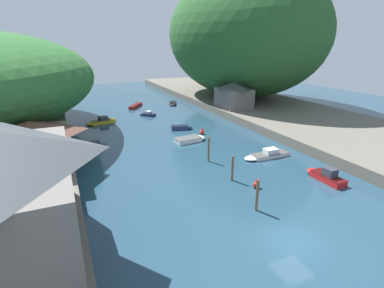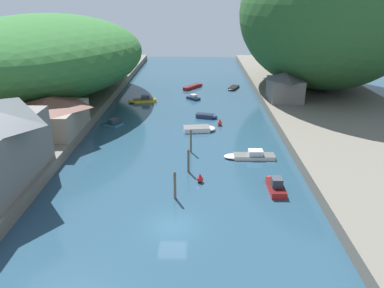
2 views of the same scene
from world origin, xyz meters
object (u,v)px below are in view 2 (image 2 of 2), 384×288
object	(u,v)px
boat_far_upstream	(233,88)
channel_buoy_near	(220,123)
right_bank_cottage	(285,86)
boat_moored_right	(112,123)
boat_red_skiff	(142,100)
boat_yellow_tender	(194,86)
boat_cabin_cruiser	(192,97)
boat_small_dinghy	(275,185)
person_by_boathouse	(68,131)
boat_mid_channel	(201,129)
channel_buoy_far	(200,179)
boathouse_shed	(50,114)
boat_navy_launch	(207,116)
boat_open_rowboat	(249,156)
person_on_quay	(20,168)

from	to	relation	value
boat_far_upstream	channel_buoy_near	world-z (taller)	channel_buoy_near
right_bank_cottage	boat_moored_right	size ratio (longest dim) A/B	1.86
boat_red_skiff	boat_yellow_tender	distance (m)	15.22
boat_far_upstream	boat_moored_right	world-z (taller)	boat_moored_right
right_bank_cottage	boat_cabin_cruiser	world-z (taller)	right_bank_cottage
boat_small_dinghy	person_by_boathouse	bearing A→B (deg)	155.91
person_by_boathouse	boat_red_skiff	bearing A→B (deg)	-18.48
boat_mid_channel	channel_buoy_far	xyz separation A→B (m)	(-0.11, -16.24, 0.08)
boathouse_shed	boat_far_upstream	world-z (taller)	boathouse_shed
boathouse_shed	boat_navy_launch	size ratio (longest dim) A/B	2.88
channel_buoy_near	person_by_boathouse	xyz separation A→B (m)	(-20.00, -9.36, 1.93)
boat_navy_launch	boat_small_dinghy	distance (m)	24.65
boathouse_shed	boat_open_rowboat	size ratio (longest dim) A/B	1.73
boat_navy_launch	boat_far_upstream	xyz separation A→B (m)	(5.87, 20.21, -0.11)
boat_yellow_tender	boat_mid_channel	xyz separation A→B (m)	(1.25, -27.47, 0.00)
boat_small_dinghy	boat_open_rowboat	distance (m)	7.95
boat_navy_launch	boat_red_skiff	distance (m)	15.25
boat_small_dinghy	channel_buoy_near	world-z (taller)	boat_small_dinghy
channel_buoy_near	boat_open_rowboat	bearing A→B (deg)	-76.33
boat_moored_right	person_by_boathouse	distance (m)	10.20
boat_red_skiff	boat_yellow_tender	size ratio (longest dim) A/B	0.92
boat_yellow_tender	boat_mid_channel	bearing A→B (deg)	-52.79
boat_far_upstream	person_by_boathouse	world-z (taller)	person_by_boathouse
boat_cabin_cruiser	boat_open_rowboat	distance (m)	28.88
boat_yellow_tender	person_on_quay	world-z (taller)	person_on_quay
boat_cabin_cruiser	boat_mid_channel	distance (m)	18.16
boat_red_skiff	boat_yellow_tender	world-z (taller)	boat_red_skiff
boat_open_rowboat	right_bank_cottage	bearing A→B (deg)	-21.89
boat_moored_right	boat_red_skiff	bearing A→B (deg)	17.19
boat_mid_channel	boathouse_shed	bearing A→B (deg)	-85.47
right_bank_cottage	person_on_quay	size ratio (longest dim) A/B	4.13
boat_small_dinghy	boat_red_skiff	bearing A→B (deg)	118.40
boat_small_dinghy	person_on_quay	xyz separation A→B (m)	(-26.01, -0.30, 1.88)
boat_mid_channel	person_on_quay	xyz separation A→B (m)	(-18.41, -17.89, 2.03)
boat_far_upstream	channel_buoy_far	bearing A→B (deg)	101.78
boat_small_dinghy	person_by_boathouse	distance (m)	26.94
boat_cabin_cruiser	channel_buoy_near	distance (m)	16.23
boat_open_rowboat	boat_yellow_tender	size ratio (longest dim) A/B	1.04
boat_yellow_tender	channel_buoy_near	bearing A→B (deg)	-45.85
boat_cabin_cruiser	channel_buoy_near	bearing A→B (deg)	-116.25
right_bank_cottage	boat_red_skiff	xyz separation A→B (m)	(-25.56, 3.20, -3.58)
boat_moored_right	channel_buoy_near	distance (m)	16.59
boat_far_upstream	boat_moored_right	size ratio (longest dim) A/B	1.25
right_bank_cottage	boat_yellow_tender	world-z (taller)	right_bank_cottage
boat_red_skiff	person_on_quay	bearing A→B (deg)	154.20
boat_far_upstream	boat_yellow_tender	xyz separation A→B (m)	(-8.28, 1.04, 0.11)
boat_small_dinghy	channel_buoy_far	distance (m)	7.83
boathouse_shed	boat_navy_launch	bearing A→B (deg)	25.69
boat_navy_launch	boat_mid_channel	size ratio (longest dim) A/B	0.76
right_bank_cottage	person_by_boathouse	bearing A→B (deg)	-148.71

